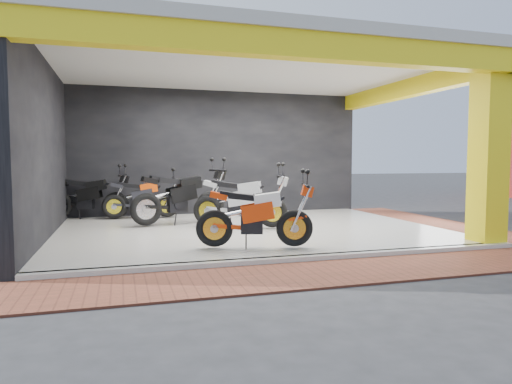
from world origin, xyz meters
TOP-DOWN VIEW (x-y plane):
  - ground at (0.00, 0.00)m, footprint 80.00×80.00m
  - showroom_floor at (0.00, 2.00)m, footprint 8.00×6.00m
  - showroom_ceiling at (0.00, 2.00)m, footprint 8.40×6.40m
  - back_wall at (0.00, 5.10)m, footprint 8.20×0.20m
  - left_wall at (-4.10, 2.00)m, footprint 0.20×6.20m
  - corner_column at (3.75, -0.75)m, footprint 0.50×0.50m
  - header_beam_front at (0.00, -1.00)m, footprint 8.40×0.30m
  - header_beam_right at (4.00, 2.00)m, footprint 0.30×6.40m
  - floor_kerb at (0.00, -1.02)m, footprint 8.00×0.20m
  - paver_front at (0.00, -1.80)m, footprint 9.00×1.40m
  - paver_right at (4.80, 2.00)m, footprint 1.40×7.00m
  - moto_hero at (0.13, -0.38)m, footprint 2.22×1.29m
  - moto_row_a at (0.46, 1.78)m, footprint 2.37×1.80m
  - moto_row_b at (-0.62, 3.22)m, footprint 2.57×1.46m
  - moto_row_c at (-1.54, 4.29)m, footprint 2.06×0.88m
  - moto_row_d at (-2.80, 4.50)m, footprint 2.31×1.31m

SIDE VIEW (x-z plane):
  - ground at x=0.00m, z-range 0.00..0.00m
  - paver_front at x=0.00m, z-range 0.00..0.03m
  - paver_right at x=4.80m, z-range 0.00..0.03m
  - showroom_floor at x=0.00m, z-range 0.00..0.10m
  - floor_kerb at x=0.00m, z-range 0.00..0.10m
  - moto_row_c at x=-1.54m, z-range 0.10..1.33m
  - moto_hero at x=0.13m, z-range 0.10..1.38m
  - moto_row_d at x=-2.80m, z-range 0.10..1.43m
  - moto_row_a at x=0.46m, z-range 0.10..1.47m
  - moto_row_b at x=-0.62m, z-range 0.10..1.58m
  - back_wall at x=0.00m, z-range 0.00..3.50m
  - left_wall at x=-4.10m, z-range 0.00..3.50m
  - corner_column at x=3.75m, z-range 0.00..3.50m
  - header_beam_front at x=0.00m, z-range 3.10..3.50m
  - header_beam_right at x=4.00m, z-range 3.10..3.50m
  - showroom_ceiling at x=0.00m, z-range 3.50..3.70m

